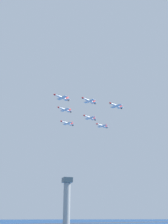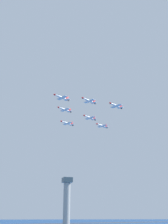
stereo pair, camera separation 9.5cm
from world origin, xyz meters
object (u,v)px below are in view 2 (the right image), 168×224
(jet_left_wingman, at_px, (89,101))
(jet_trailing, at_px, (102,126))
(jet_right_wingman, at_px, (65,109))
(jet_left_outer, at_px, (116,106))
(jet_lead, at_px, (62,97))
(jet_right_outer, at_px, (67,123))
(control_tower, at_px, (67,199))
(jet_slot_rear, at_px, (90,118))

(jet_left_wingman, xyz_separation_m, jet_trailing, (30.38, -25.82, -10.53))
(jet_right_wingman, relative_size, jet_left_outer, 0.98)
(jet_lead, distance_m, jet_right_outer, 48.66)
(jet_lead, height_order, jet_trailing, jet_lead)
(jet_right_outer, bearing_deg, jet_right_wingman, 39.81)
(jet_right_wingman, height_order, jet_trailing, jet_right_wingman)
(jet_trailing, bearing_deg, jet_right_outer, -59.99)
(control_tower, bearing_deg, jet_lead, -5.24)
(jet_lead, relative_size, jet_left_outer, 0.99)
(control_tower, height_order, jet_trailing, jet_trailing)
(control_tower, relative_size, jet_trailing, 1.92)
(jet_right_wingman, height_order, jet_right_outer, jet_right_wingman)
(jet_lead, xyz_separation_m, jet_left_outer, (-11.44, -46.78, -5.41))
(jet_lead, bearing_deg, jet_right_wingman, -138.93)
(jet_lead, distance_m, jet_trailing, 56.41)
(jet_lead, height_order, jet_slot_rear, jet_lead)
(control_tower, bearing_deg, jet_right_outer, -15.85)
(jet_left_wingman, relative_size, jet_right_wingman, 1.01)
(control_tower, bearing_deg, jet_left_wingman, -44.56)
(jet_lead, xyz_separation_m, jet_right_wingman, (22.16, -9.41, -1.56))
(jet_slot_rear, bearing_deg, jet_left_outer, 89.20)
(jet_left_outer, height_order, jet_slot_rear, jet_left_outer)
(jet_right_outer, relative_size, jet_slot_rear, 1.04)
(control_tower, relative_size, jet_lead, 1.86)
(control_tower, height_order, jet_lead, jet_lead)
(jet_right_wingman, bearing_deg, control_tower, 51.12)
(jet_right_wingman, bearing_deg, jet_trailing, 157.49)
(jet_right_wingman, bearing_deg, jet_left_wingman, 90.52)
(control_tower, relative_size, jet_slot_rear, 1.91)
(jet_left_wingman, xyz_separation_m, jet_right_outer, (50.04, 4.56, -5.11))
(jet_left_wingman, xyz_separation_m, jet_left_outer, (-5.72, -23.39, -3.58))
(control_tower, xyz_separation_m, jet_slot_rear, (48.94, -35.78, 77.71))
(jet_left_wingman, height_order, jet_right_outer, jet_left_wingman)
(jet_right_outer, bearing_deg, jet_lead, 39.81)
(control_tower, xyz_separation_m, jet_left_wingman, (26.78, -26.37, 84.65))
(jet_left_outer, bearing_deg, jet_left_wingman, -39.30)
(jet_slot_rear, bearing_deg, jet_right_wingman, -41.17)
(jet_right_wingman, distance_m, jet_left_outer, 50.40)
(jet_lead, xyz_separation_m, jet_trailing, (24.66, -49.20, -12.36))
(jet_right_wingman, relative_size, jet_right_outer, 0.98)
(jet_left_wingman, relative_size, jet_left_outer, 0.98)
(jet_lead, distance_m, jet_left_wingman, 24.15)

